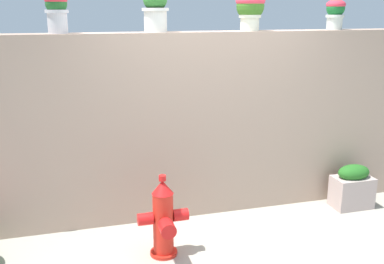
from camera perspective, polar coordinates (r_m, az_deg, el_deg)
name	(u,v)px	position (r m, az deg, el deg)	size (l,w,h in m)	color
ground_plane	(233,250)	(4.48, 5.23, -14.70)	(24.00, 24.00, 0.00)	#A5A18F
stone_wall	(204,125)	(4.95, 1.57, 0.92)	(5.59, 0.30, 2.01)	tan
potted_plant_1	(57,9)	(4.59, -16.79, 14.66)	(0.22, 0.22, 0.38)	silver
potted_plant_2	(155,6)	(4.68, -4.69, 15.68)	(0.27, 0.27, 0.45)	silver
potted_plant_3	(250,7)	(4.96, 7.39, 15.44)	(0.31, 0.31, 0.41)	beige
potted_plant_4	(335,11)	(5.43, 17.71, 14.37)	(0.21, 0.21, 0.34)	silver
fire_hydrant	(163,220)	(4.24, -3.63, -11.07)	(0.47, 0.38, 0.79)	red
planter_box	(352,187)	(5.56, 19.64, -6.57)	(0.45, 0.28, 0.52)	#B8A09A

